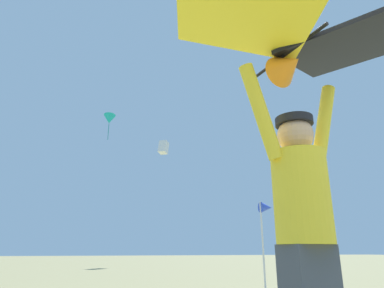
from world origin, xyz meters
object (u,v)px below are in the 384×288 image
at_px(distant_kite_teal_high_right, 109,119).
at_px(kite_flyer_person, 304,224).
at_px(distant_kite_white_far_center, 163,147).
at_px(marker_flag, 266,213).
at_px(held_stunt_kite, 295,42).

bearing_deg(distant_kite_teal_high_right, kite_flyer_person, -91.07).
xyz_separation_m(kite_flyer_person, distant_kite_teal_high_right, (0.42, 22.30, 9.18)).
relative_size(distant_kite_white_far_center, marker_flag, 0.53).
xyz_separation_m(distant_kite_teal_high_right, distant_kite_white_far_center, (3.68, -2.08, -2.43)).
bearing_deg(kite_flyer_person, distant_kite_teal_high_right, 88.93).
relative_size(held_stunt_kite, marker_flag, 1.06).
distance_m(held_stunt_kite, marker_flag, 5.63).
xyz_separation_m(held_stunt_kite, distant_kite_white_far_center, (4.09, 20.30, 5.54)).
bearing_deg(distant_kite_white_far_center, marker_flag, -95.32).
height_order(distant_kite_teal_high_right, marker_flag, distant_kite_teal_high_right).
bearing_deg(distant_kite_white_far_center, distant_kite_teal_high_right, 150.48).
distance_m(held_stunt_kite, distant_kite_white_far_center, 21.44).
xyz_separation_m(kite_flyer_person, marker_flag, (2.67, 4.85, 0.64)).
height_order(kite_flyer_person, distant_kite_teal_high_right, distant_kite_teal_high_right).
bearing_deg(held_stunt_kite, kite_flyer_person, 96.84).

